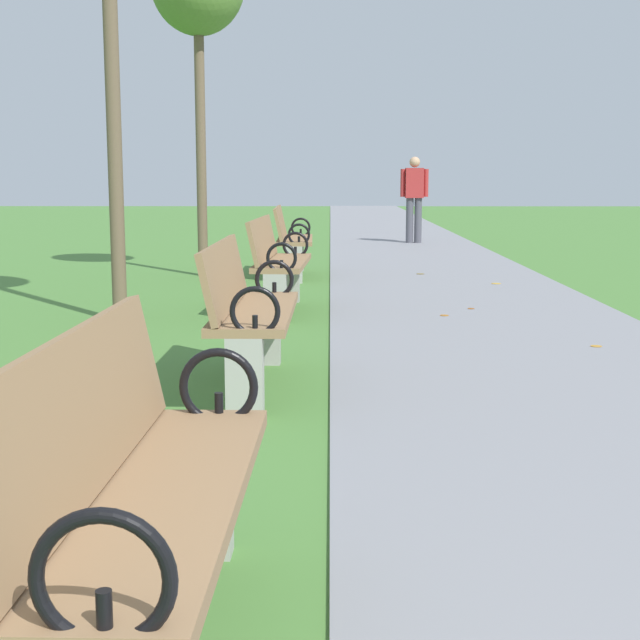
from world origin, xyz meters
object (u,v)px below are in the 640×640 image
object	(u,v)px
park_bench_4	(277,262)
park_bench_5	(291,239)
pedestrian_walking	(414,195)
park_bench_3	(247,310)
park_bench_2	(136,492)

from	to	relation	value
park_bench_4	park_bench_5	distance (m)	3.16
park_bench_5	pedestrian_walking	bearing A→B (deg)	70.22
park_bench_3	pedestrian_walking	world-z (taller)	pedestrian_walking
park_bench_3	park_bench_5	xyz separation A→B (m)	(0.00, 6.37, 0.00)
park_bench_2	pedestrian_walking	size ratio (longest dim) A/B	0.99
park_bench_2	pedestrian_walking	xyz separation A→B (m)	(2.09, 15.47, 0.44)
park_bench_5	park_bench_4	bearing A→B (deg)	-90.00
park_bench_2	park_bench_3	bearing A→B (deg)	90.00
park_bench_3	park_bench_5	world-z (taller)	same
park_bench_4	park_bench_5	xyz separation A→B (m)	(-0.00, 3.16, 0.00)
pedestrian_walking	park_bench_3	bearing A→B (deg)	-99.75
park_bench_3	park_bench_4	size ratio (longest dim) A/B	0.99
park_bench_3	park_bench_5	bearing A→B (deg)	90.00
park_bench_5	park_bench_2	bearing A→B (deg)	-90.00
park_bench_3	park_bench_5	distance (m)	6.37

